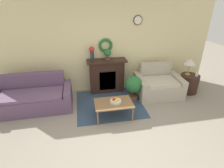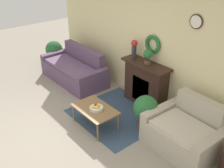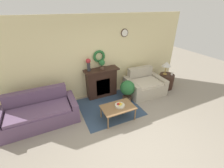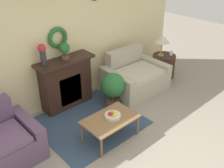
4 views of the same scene
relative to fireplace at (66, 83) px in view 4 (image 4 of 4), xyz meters
name	(u,v)px [view 4 (image 4 of 4)]	position (x,y,z in m)	size (l,w,h in m)	color
floor_rug	(89,122)	(-0.06, -0.77, -0.52)	(1.80, 1.69, 0.01)	#334760
wall_back	(51,42)	(-0.10, 0.21, 0.83)	(6.80, 0.14, 2.70)	beige
fireplace	(66,83)	(0.00, 0.00, 0.00)	(1.17, 0.41, 1.03)	#331E16
loveseat_right	(134,77)	(1.48, -0.48, -0.21)	(1.33, 1.05, 0.88)	#B2A893
coffee_table	(110,120)	(-0.06, -1.37, -0.15)	(0.91, 0.59, 0.41)	olive
fruit_bowl	(113,115)	(-0.01, -1.38, -0.07)	(0.27, 0.27, 0.12)	beige
side_table_by_loveseat	(163,66)	(2.49, -0.53, -0.24)	(0.56, 0.56, 0.56)	#331E16
table_lamp	(162,39)	(2.42, -0.47, 0.45)	(0.35, 0.35, 0.51)	#B28E42
mug	(171,53)	(2.61, -0.62, 0.09)	(0.09, 0.09, 0.10)	silver
vase_on_mantel_left	(43,53)	(-0.42, 0.01, 0.75)	(0.15, 0.15, 0.41)	#2D2D33
potted_plant_on_mantel	(65,49)	(0.03, -0.01, 0.70)	(0.21, 0.21, 0.32)	brown
potted_plant_floor_by_loveseat	(113,87)	(0.65, -0.67, -0.07)	(0.49, 0.49, 0.74)	brown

